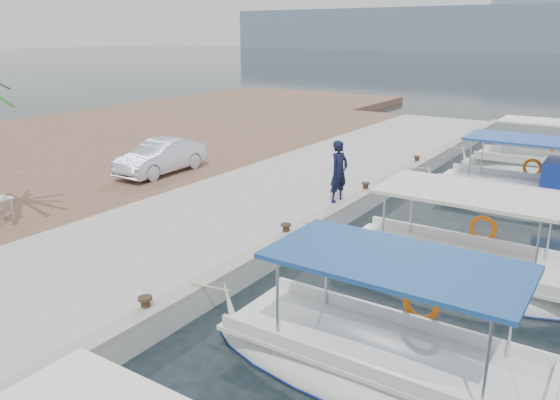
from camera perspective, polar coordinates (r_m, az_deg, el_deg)
The scene contains 13 objects.
ground at distance 13.41m, azimuth -1.61°, elevation -7.92°, with size 400.00×400.00×0.00m, color black.
concrete_quay at distance 18.78m, azimuth -0.42°, elevation 0.30°, with size 6.00×40.00×0.50m, color #A4A49E.
quay_curb at distance 17.37m, azimuth 7.23°, elevation -0.18°, with size 0.44×40.00×0.12m, color #9D968B.
cobblestone_strip at distance 21.85m, azimuth -11.41°, elevation 2.36°, with size 4.00×40.00×0.50m, color brown.
land_backing at distance 29.62m, azimuth -25.45°, elevation 4.83°, with size 16.00×60.00×0.48m, color brown.
fishing_caique_b at distance 9.93m, azimuth 10.31°, elevation -17.14°, with size 6.77×2.31×2.83m.
fishing_caique_c at distance 13.83m, azimuth 17.73°, elevation -7.42°, with size 6.64×2.52×2.83m.
fishing_caique_d at distance 20.93m, azimuth 23.60°, elevation 0.45°, with size 6.41×2.39×2.83m.
fishing_caique_e at distance 25.38m, azimuth 25.87°, elevation 2.71°, with size 6.97×2.15×2.83m.
mooring_bollards at distance 14.48m, azimuth 0.62°, elevation -3.01°, with size 0.28×20.28×0.33m.
fisherman at distance 17.27m, azimuth 6.19°, elevation 2.96°, with size 0.72×0.47×1.97m, color black.
parked_car at distance 21.38m, azimuth -12.30°, elevation 4.46°, with size 1.37×3.93×1.29m, color silver.
folding_table at distance 17.27m, azimuth -27.18°, elevation -0.46°, with size 0.55×0.55×0.73m.
Camera 1 is at (6.98, -9.96, 5.65)m, focal length 35.00 mm.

